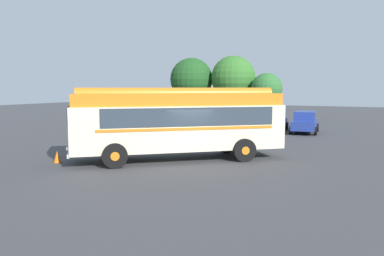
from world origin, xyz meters
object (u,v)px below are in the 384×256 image
(car_near_left, at_px, (206,118))
(car_mid_right, at_px, (274,121))
(vintage_bus, at_px, (178,121))
(traffic_cone, at_px, (57,157))
(car_far_right, at_px, (305,122))
(car_mid_left, at_px, (234,120))

(car_near_left, height_order, car_mid_right, same)
(vintage_bus, bearing_deg, car_near_left, 108.32)
(vintage_bus, relative_size, traffic_cone, 16.91)
(car_mid_right, xyz_separation_m, car_far_right, (2.45, -0.19, 0.00))
(vintage_bus, distance_m, car_mid_left, 13.38)
(vintage_bus, xyz_separation_m, car_far_right, (3.73, 13.96, -1.05))
(car_far_right, bearing_deg, car_mid_right, 175.64)
(car_mid_right, bearing_deg, vintage_bus, -95.18)
(vintage_bus, xyz_separation_m, car_mid_left, (-1.84, 13.21, -1.05))
(car_near_left, bearing_deg, traffic_cone, -90.44)
(car_mid_left, height_order, traffic_cone, car_mid_left)
(car_near_left, bearing_deg, car_mid_left, -15.48)
(car_near_left, distance_m, car_far_right, 8.36)
(car_near_left, distance_m, car_mid_left, 2.90)
(traffic_cone, bearing_deg, vintage_bus, 33.25)
(car_mid_right, bearing_deg, car_far_right, -4.36)
(car_mid_left, distance_m, traffic_cone, 16.60)
(traffic_cone, bearing_deg, car_far_right, 63.56)
(car_far_right, bearing_deg, vintage_bus, -104.97)
(car_far_right, bearing_deg, traffic_cone, -116.44)
(car_near_left, relative_size, car_mid_right, 0.99)
(vintage_bus, relative_size, car_mid_left, 2.13)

